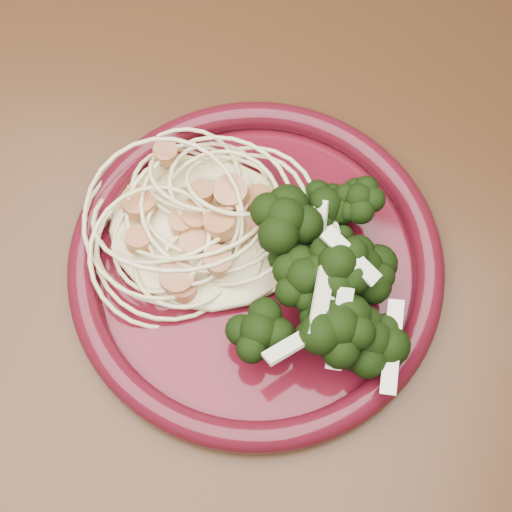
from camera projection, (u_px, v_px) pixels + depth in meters
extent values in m
plane|color=#57331D|center=(305.00, 418.00, 1.20)|extent=(3.50, 3.50, 0.00)
cube|color=#472814|center=(367.00, 238.00, 0.53)|extent=(1.20, 0.80, 0.04)
cylinder|color=#472814|center=(43.00, 34.00, 1.08)|extent=(0.06, 0.06, 0.71)
cylinder|color=#520C19|center=(256.00, 266.00, 0.50)|extent=(0.30, 0.30, 0.01)
torus|color=#52101B|center=(256.00, 261.00, 0.49)|extent=(0.31, 0.31, 0.02)
ellipsoid|color=#F2E9A6|center=(204.00, 224.00, 0.49)|extent=(0.16, 0.15, 0.03)
ellipsoid|color=black|center=(324.00, 290.00, 0.46)|extent=(0.12, 0.16, 0.05)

